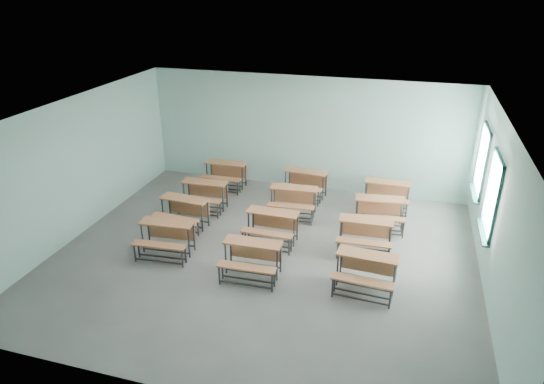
{
  "coord_description": "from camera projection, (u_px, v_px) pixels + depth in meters",
  "views": [
    {
      "loc": [
        2.73,
        -8.73,
        5.65
      ],
      "look_at": [
        -0.17,
        1.2,
        1.0
      ],
      "focal_mm": 32.0,
      "sensor_mm": 36.0,
      "label": 1
    }
  ],
  "objects": [
    {
      "name": "desk_unit_r0c2",
      "position": [
        366.0,
        268.0,
        9.32
      ],
      "size": [
        1.22,
        0.86,
        0.74
      ],
      "rotation": [
        0.0,
        0.0,
        -0.06
      ],
      "color": "#A8623C",
      "rests_on": "ground"
    },
    {
      "name": "desk_unit_r0c1",
      "position": [
        252.0,
        255.0,
        9.76
      ],
      "size": [
        1.21,
        0.83,
        0.74
      ],
      "rotation": [
        0.0,
        0.0,
        0.04
      ],
      "color": "#A8623C",
      "rests_on": "ground"
    },
    {
      "name": "desk_unit_r1c2",
      "position": [
        365.0,
        232.0,
        10.64
      ],
      "size": [
        1.21,
        0.83,
        0.74
      ],
      "rotation": [
        0.0,
        0.0,
        0.04
      ],
      "color": "#A8623C",
      "rests_on": "ground"
    },
    {
      "name": "desk_unit_r3c2",
      "position": [
        387.0,
        192.0,
        12.59
      ],
      "size": [
        1.18,
        0.8,
        0.74
      ],
      "rotation": [
        0.0,
        0.0,
        -0.01
      ],
      "color": "#A8623C",
      "rests_on": "ground"
    },
    {
      "name": "room",
      "position": [
        268.0,
        189.0,
        10.01
      ],
      "size": [
        9.04,
        8.04,
        3.24
      ],
      "color": "gray",
      "rests_on": "ground"
    },
    {
      "name": "desk_unit_r2c0",
      "position": [
        204.0,
        192.0,
        12.6
      ],
      "size": [
        1.2,
        0.83,
        0.74
      ],
      "rotation": [
        0.0,
        0.0,
        0.03
      ],
      "color": "#A8623C",
      "rests_on": "ground"
    },
    {
      "name": "desk_unit_r1c1",
      "position": [
        272.0,
        223.0,
        11.01
      ],
      "size": [
        1.19,
        0.81,
        0.74
      ],
      "rotation": [
        0.0,
        0.0,
        -0.01
      ],
      "color": "#A8623C",
      "rests_on": "ground"
    },
    {
      "name": "desk_unit_r1c0",
      "position": [
        183.0,
        209.0,
        11.67
      ],
      "size": [
        1.23,
        0.88,
        0.74
      ],
      "rotation": [
        0.0,
        0.0,
        -0.08
      ],
      "color": "#A8623C",
      "rests_on": "ground"
    },
    {
      "name": "desk_unit_r3c0",
      "position": [
        225.0,
        171.0,
        13.9
      ],
      "size": [
        1.18,
        0.8,
        0.74
      ],
      "rotation": [
        0.0,
        0.0,
        0.01
      ],
      "color": "#A8623C",
      "rests_on": "ground"
    },
    {
      "name": "desk_unit_r3c1",
      "position": [
        305.0,
        180.0,
        13.29
      ],
      "size": [
        1.25,
        0.9,
        0.74
      ],
      "rotation": [
        0.0,
        0.0,
        -0.1
      ],
      "color": "#A8623C",
      "rests_on": "ground"
    },
    {
      "name": "desk_unit_r2c2",
      "position": [
        380.0,
        209.0,
        11.66
      ],
      "size": [
        1.27,
        0.94,
        0.74
      ],
      "rotation": [
        0.0,
        0.0,
        0.13
      ],
      "color": "#A8623C",
      "rests_on": "ground"
    },
    {
      "name": "desk_unit_r0c0",
      "position": [
        166.0,
        234.0,
        10.54
      ],
      "size": [
        1.23,
        0.87,
        0.74
      ],
      "rotation": [
        0.0,
        0.0,
        0.07
      ],
      "color": "#A8623C",
      "rests_on": "ground"
    },
    {
      "name": "desk_unit_r2c1",
      "position": [
        293.0,
        198.0,
        12.26
      ],
      "size": [
        1.24,
        0.88,
        0.74
      ],
      "rotation": [
        0.0,
        0.0,
        0.08
      ],
      "color": "#A8623C",
      "rests_on": "ground"
    }
  ]
}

